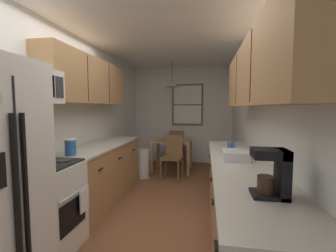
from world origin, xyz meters
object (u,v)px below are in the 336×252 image
at_px(trash_bin, 142,164).
at_px(coffee_maker, 274,172).
at_px(dining_chair_near, 173,155).
at_px(storage_canister, 70,147).
at_px(dish_rack, 235,155).
at_px(table_serving_bowl, 172,139).
at_px(dining_chair_far, 177,146).
at_px(mug_by_coffeemaker, 231,146).
at_px(dining_table, 172,145).
at_px(stove_range, 45,207).
at_px(microwave_over_range, 29,86).

bearing_deg(trash_bin, coffee_maker, -59.85).
relative_size(dining_chair_near, storage_canister, 4.42).
relative_size(dining_chair_near, dish_rack, 2.65).
relative_size(coffee_maker, table_serving_bowl, 1.87).
relative_size(dining_chair_far, mug_by_coffeemaker, 7.43).
bearing_deg(storage_canister, trash_bin, 81.80).
bearing_deg(mug_by_coffeemaker, coffee_maker, -86.79).
distance_m(trash_bin, coffee_maker, 3.60).
bearing_deg(dining_table, trash_bin, -132.06).
height_order(dining_chair_far, storage_canister, storage_canister).
bearing_deg(coffee_maker, dining_chair_far, 105.48).
xyz_separation_m(stove_range, table_serving_bowl, (0.84, 3.12, 0.29)).
relative_size(microwave_over_range, trash_bin, 1.04).
height_order(dining_chair_far, coffee_maker, coffee_maker).
distance_m(stove_range, dining_chair_near, 2.78).
height_order(dining_table, table_serving_bowl, table_serving_bowl).
distance_m(stove_range, coffee_maker, 2.19).
height_order(stove_range, dish_rack, stove_range).
xyz_separation_m(dining_chair_near, dining_chair_far, (-0.06, 1.15, 0.00)).
xyz_separation_m(trash_bin, mug_by_coffeemaker, (1.67, -1.33, 0.66)).
bearing_deg(mug_by_coffeemaker, trash_bin, 141.38).
xyz_separation_m(dining_chair_near, coffee_maker, (1.11, -3.07, 0.56)).
height_order(trash_bin, dish_rack, dish_rack).
height_order(microwave_over_range, dining_chair_far, microwave_over_range).
bearing_deg(trash_bin, mug_by_coffeemaker, -38.62).
relative_size(microwave_over_range, dining_chair_near, 0.68).
height_order(stove_range, trash_bin, stove_range).
distance_m(mug_by_coffeemaker, dish_rack, 0.65).
bearing_deg(mug_by_coffeemaker, dish_rack, -91.49).
height_order(dining_chair_near, dining_chair_far, same).
xyz_separation_m(dining_chair_far, coffee_maker, (1.17, -4.23, 0.56)).
xyz_separation_m(trash_bin, coffee_maker, (1.77, -3.04, 0.77)).
distance_m(dining_chair_far, mug_by_coffeemaker, 2.78).
height_order(coffee_maker, table_serving_bowl, coffee_maker).
distance_m(stove_range, storage_canister, 0.72).
bearing_deg(dining_chair_near, microwave_over_range, -112.11).
height_order(mug_by_coffeemaker, dish_rack, same).
height_order(dining_chair_near, coffee_maker, coffee_maker).
relative_size(trash_bin, coffee_maker, 1.87).
distance_m(trash_bin, dish_rack, 2.66).
relative_size(stove_range, table_serving_bowl, 6.55).
bearing_deg(microwave_over_range, mug_by_coffeemaker, 30.83).
bearing_deg(dish_rack, stove_range, -163.02).
bearing_deg(trash_bin, microwave_over_range, -99.00).
xyz_separation_m(stove_range, storage_canister, (-0.01, 0.49, 0.53)).
height_order(stove_range, mug_by_coffeemaker, stove_range).
distance_m(stove_range, dish_rack, 2.09).
distance_m(stove_range, trash_bin, 2.60).
xyz_separation_m(trash_bin, table_serving_bowl, (0.55, 0.54, 0.47)).
height_order(coffee_maker, dish_rack, coffee_maker).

